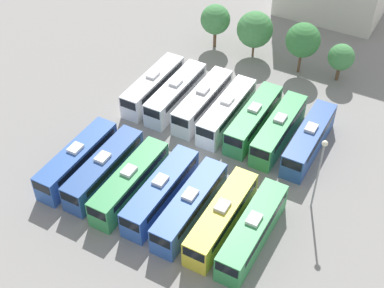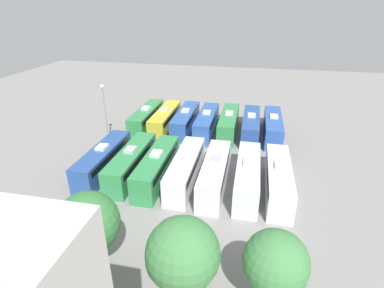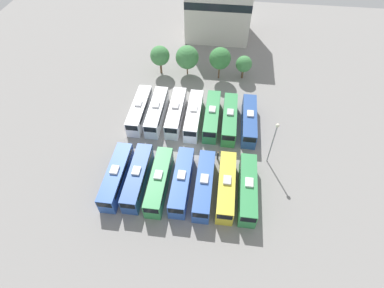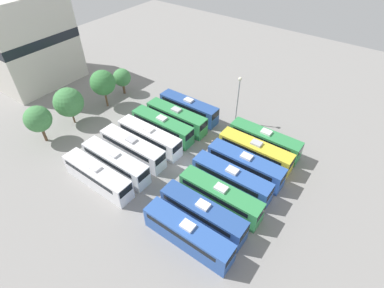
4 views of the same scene
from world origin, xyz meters
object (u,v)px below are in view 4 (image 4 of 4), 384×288
Objects in this scene: bus_2 at (220,196)px; bus_13 at (189,108)px; light_pole at (238,93)px; tree_3 at (122,78)px; worker_person at (212,145)px; tree_2 at (103,83)px; bus_6 at (264,140)px; bus_0 at (188,234)px; bus_3 at (231,178)px; bus_1 at (203,213)px; bus_5 at (255,151)px; bus_4 at (245,165)px; bus_10 at (149,137)px; bus_7 at (97,176)px; bus_11 at (162,126)px; bus_8 at (115,162)px; bus_9 at (132,148)px; depot_building at (27,40)px; tree_1 at (69,102)px; bus_12 at (176,117)px; tree_0 at (38,119)px.

bus_2 is 21.10m from bus_13.
bus_2 is at bearing -156.50° from light_pole.
worker_person is at bearing -99.08° from tree_3.
light_pole is 1.69× the size of tree_3.
tree_2 reaches higher than bus_2.
bus_0 is at bearing -179.31° from bus_6.
bus_2 is at bearing -173.29° from bus_3.
light_pole is (21.03, 7.27, 4.25)m from bus_1.
bus_5 is at bearing -84.06° from tree_2.
bus_6 reaches higher than worker_person.
tree_3 is at bearing 79.77° from bus_4.
bus_10 is 18.05m from tree_3.
bus_7 is 6.29× the size of worker_person.
bus_1 is 1.00× the size of bus_11.
bus_0 is 10.55m from bus_3.
bus_4 is 6.29× the size of worker_person.
bus_8 and bus_10 have the same top height.
bus_6 is (20.92, 0.25, 0.00)m from bus_0.
bus_9 is 19.81m from light_pole.
bus_13 is 0.65× the size of depot_building.
bus_5 is at bearing -41.34° from bus_7.
bus_7 is 2.16× the size of tree_3.
bus_4 is at bearing -66.12° from bus_9.
bus_3 is 1.00× the size of bus_8.
bus_12 is at bearing -56.74° from tree_1.
bus_0 is 1.00× the size of bus_11.
bus_8 is at bearing 78.09° from bus_0.
bus_0 is at bearing -179.68° from bus_4.
bus_0 is at bearing -138.34° from bus_12.
light_pole is at bearing -78.66° from tree_3.
bus_4 reaches higher than worker_person.
bus_0 is 25.94m from light_pole.
bus_13 is at bearing -76.32° from depot_building.
bus_9 is 10.37m from bus_12.
bus_9 is at bearing 177.23° from bus_12.
bus_4 is 31.59m from tree_3.
bus_9 is at bearing 153.95° from light_pole.
bus_6 is at bearing -48.69° from bus_9.
light_pole is 24.20m from tree_3.
bus_12 is at bearing 102.89° from bus_6.
tree_0 is at bearing 130.90° from bus_11.
bus_4 is 15.80m from bus_11.
bus_8 is 15.38m from worker_person.
bus_1 is 1.00× the size of bus_12.
bus_2 and bus_7 have the same top height.
bus_7 is 0.65× the size of depot_building.
bus_1 is 14.13m from worker_person.
light_pole is at bearing -44.92° from tree_0.
bus_10 is 2.16× the size of tree_3.
tree_0 reaches higher than bus_13.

